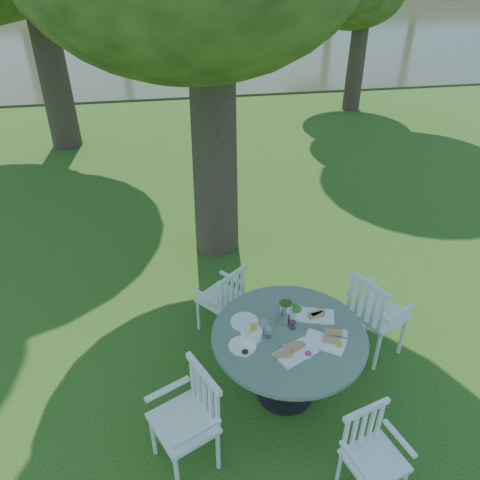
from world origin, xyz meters
name	(u,v)px	position (x,y,z in m)	size (l,w,h in m)	color
ground	(243,307)	(0.00, 0.00, 0.00)	(140.00, 140.00, 0.00)	#18390C
table	(288,346)	(0.19, -1.33, 0.64)	(1.41, 1.41, 0.79)	black
chair_ne	(372,311)	(1.17, -0.95, 0.59)	(0.65, 0.67, 1.01)	silver
chair_nw	(225,296)	(-0.26, -0.36, 0.50)	(0.58, 0.58, 0.84)	silver
chair_sw	(193,412)	(-0.73, -1.84, 0.57)	(0.62, 0.64, 0.97)	silver
chair_se	(369,447)	(0.58, -2.32, 0.49)	(0.51, 0.49, 0.83)	silver
tableware	(281,326)	(0.13, -1.27, 0.84)	(1.08, 0.76, 0.24)	white
river	(168,25)	(0.00, 23.00, 0.00)	(100.00, 28.00, 0.12)	#30331E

